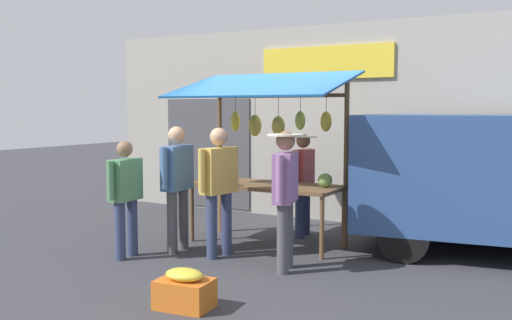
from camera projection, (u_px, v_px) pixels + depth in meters
name	position (u px, v px, depth m)	size (l,w,h in m)	color
ground_plane	(266.00, 244.00, 8.44)	(40.00, 40.00, 0.00)	#38383D
street_backdrop	(324.00, 124.00, 10.22)	(9.00, 0.30, 3.40)	#9E998E
market_stall	(268.00, 138.00, 8.34)	(2.50, 1.46, 2.50)	brown
vendor_with_sunhat	(303.00, 177.00, 8.90)	(0.41, 0.68, 1.58)	navy
shopper_with_ponytail	(219.00, 182.00, 7.64)	(0.31, 0.71, 1.72)	navy
shopper_with_shopping_bag	(285.00, 188.00, 6.97)	(0.44, 0.70, 1.70)	#4C4C51
shopper_in_striped_shirt	(125.00, 191.00, 7.59)	(0.25, 0.67, 1.55)	navy
shopper_in_grey_tee	(177.00, 179.00, 7.95)	(0.27, 0.72, 1.72)	#4C4C51
produce_crate_near	(185.00, 290.00, 5.72)	(0.58, 0.44, 0.40)	#D1661E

